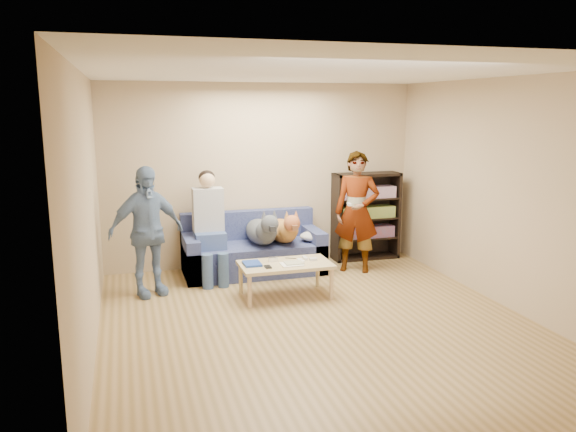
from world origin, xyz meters
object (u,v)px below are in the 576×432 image
object	(u,v)px
person_standing_left	(146,232)
sofa	(253,252)
dog_tan	(284,230)
coffee_table	(285,267)
bookshelf	(366,214)
person_seated	(209,222)
dog_gray	(262,231)
person_standing_right	(357,212)
notebook_blue	(252,264)
camera_silver	(273,259)

from	to	relation	value
person_standing_left	sofa	bearing A→B (deg)	2.07
dog_tan	coffee_table	size ratio (longest dim) A/B	1.04
sofa	bookshelf	distance (m)	1.86
person_seated	dog_gray	xyz separation A→B (m)	(0.71, -0.06, -0.15)
sofa	coffee_table	distance (m)	1.14
bookshelf	person_standing_right	bearing A→B (deg)	-124.48
person_seated	bookshelf	distance (m)	2.44
notebook_blue	bookshelf	bearing A→B (deg)	32.50
notebook_blue	camera_silver	world-z (taller)	camera_silver
camera_silver	person_standing_left	bearing A→B (deg)	164.03
camera_silver	dog_gray	distance (m)	0.83
person_standing_right	coffee_table	size ratio (longest dim) A/B	1.52
person_standing_right	camera_silver	bearing A→B (deg)	-124.94
person_standing_left	bookshelf	size ratio (longest dim) A/B	1.22
dog_gray	sofa	bearing A→B (deg)	117.39
person_standing_right	person_standing_left	distance (m)	2.85
bookshelf	sofa	bearing A→B (deg)	-172.60
person_standing_left	person_seated	xyz separation A→B (m)	(0.83, 0.45, -0.02)
person_standing_left	coffee_table	size ratio (longest dim) A/B	1.44
person_seated	dog_gray	world-z (taller)	person_seated
camera_silver	dog_gray	bearing A→B (deg)	85.32
person_standing_left	sofa	distance (m)	1.63
dog_gray	person_standing_left	bearing A→B (deg)	-165.68
sofa	notebook_blue	bearing A→B (deg)	-103.04
person_standing_right	bookshelf	world-z (taller)	person_standing_right
coffee_table	person_standing_right	bearing A→B (deg)	31.87
person_standing_left	camera_silver	xyz separation A→B (m)	(1.47, -0.42, -0.35)
person_seated	coffee_table	size ratio (longest dim) A/B	1.34
sofa	bookshelf	size ratio (longest dim) A/B	1.46
person_standing_left	notebook_blue	distance (m)	1.33
notebook_blue	camera_silver	xyz separation A→B (m)	(0.28, 0.07, 0.01)
person_standing_right	dog_tan	bearing A→B (deg)	-161.09
sofa	person_seated	bearing A→B (deg)	-168.22
person_standing_left	dog_tan	bearing A→B (deg)	-7.09
notebook_blue	dog_gray	xyz separation A→B (m)	(0.35, 0.88, 0.19)
notebook_blue	person_seated	bearing A→B (deg)	110.82
notebook_blue	coffee_table	size ratio (longest dim) A/B	0.24
camera_silver	bookshelf	distance (m)	2.17
dog_gray	dog_tan	world-z (taller)	dog_gray
camera_silver	sofa	bearing A→B (deg)	91.82
person_standing_right	person_seated	bearing A→B (deg)	-156.70
person_seated	bookshelf	world-z (taller)	person_seated
notebook_blue	sofa	size ratio (longest dim) A/B	0.14
person_standing_left	coffee_table	xyz separation A→B (m)	(1.59, -0.54, -0.42)
person_standing_right	dog_tan	size ratio (longest dim) A/B	1.47
camera_silver	sofa	xyz separation A→B (m)	(-0.03, 1.00, -0.16)
dog_gray	notebook_blue	bearing A→B (deg)	-111.46
sofa	dog_tan	world-z (taller)	dog_tan
dog_tan	person_seated	bearing A→B (deg)	178.21
bookshelf	person_seated	bearing A→B (deg)	-171.48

